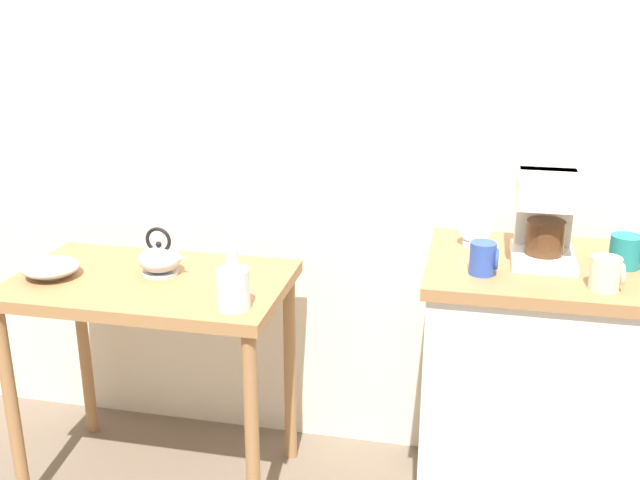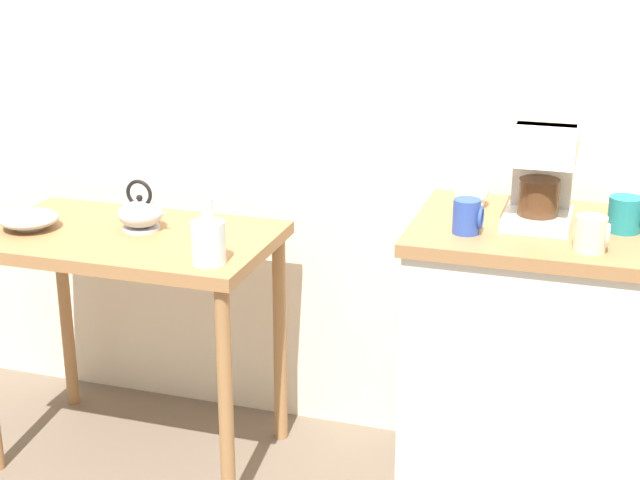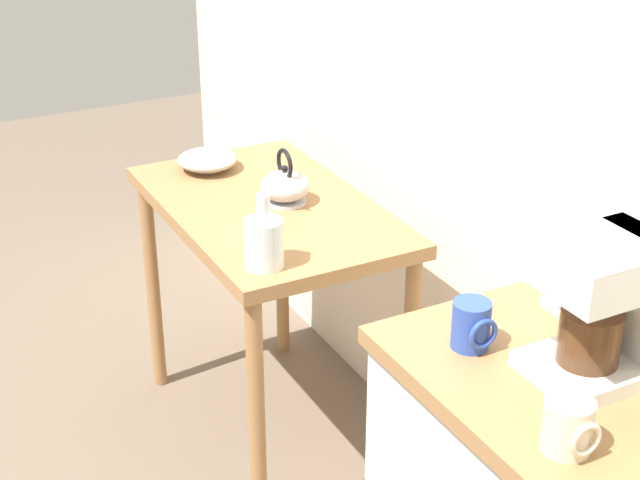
# 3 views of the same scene
# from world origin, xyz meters

# --- Properties ---
(back_wall) EXTENTS (4.40, 0.10, 2.80)m
(back_wall) POSITION_xyz_m (0.10, 0.41, 1.40)
(back_wall) COLOR beige
(back_wall) RESTS_ON ground_plane
(wooden_table) EXTENTS (0.89, 0.54, 0.77)m
(wooden_table) POSITION_xyz_m (-0.58, -0.02, 0.66)
(wooden_table) COLOR #9E7044
(wooden_table) RESTS_ON ground_plane
(kitchen_counter) EXTENTS (0.70, 0.54, 0.90)m
(kitchen_counter) POSITION_xyz_m (0.66, 0.03, 0.45)
(kitchen_counter) COLOR white
(kitchen_counter) RESTS_ON ground_plane
(bowl_stoneware) EXTENTS (0.18, 0.18, 0.06)m
(bowl_stoneware) POSITION_xyz_m (-0.90, -0.08, 0.80)
(bowl_stoneware) COLOR #9E998C
(bowl_stoneware) RESTS_ON wooden_table
(teakettle) EXTENTS (0.17, 0.14, 0.16)m
(teakettle) POSITION_xyz_m (-0.56, 0.02, 0.82)
(teakettle) COLOR #B2B5BA
(teakettle) RESTS_ON wooden_table
(glass_carafe_vase) EXTENTS (0.10, 0.10, 0.19)m
(glass_carafe_vase) POSITION_xyz_m (-0.24, -0.19, 0.84)
(glass_carafe_vase) COLOR silver
(glass_carafe_vase) RESTS_ON wooden_table
(coffee_maker) EXTENTS (0.18, 0.22, 0.26)m
(coffee_maker) POSITION_xyz_m (0.64, 0.06, 1.04)
(coffee_maker) COLOR white
(coffee_maker) RESTS_ON kitchen_counter
(mug_dark_teal) EXTENTS (0.09, 0.09, 0.10)m
(mug_dark_teal) POSITION_xyz_m (0.87, 0.05, 0.95)
(mug_dark_teal) COLOR teal
(mug_dark_teal) RESTS_ON kitchen_counter
(mug_blue) EXTENTS (0.08, 0.07, 0.09)m
(mug_blue) POSITION_xyz_m (0.47, -0.09, 0.95)
(mug_blue) COLOR #2D4CAD
(mug_blue) RESTS_ON kitchen_counter
(mug_small_cream) EXTENTS (0.09, 0.08, 0.09)m
(mug_small_cream) POSITION_xyz_m (0.79, -0.14, 0.95)
(mug_small_cream) COLOR beige
(mug_small_cream) RESTS_ON kitchen_counter
(table_clock) EXTENTS (0.10, 0.05, 0.12)m
(table_clock) POSITION_xyz_m (0.44, 0.14, 0.95)
(table_clock) COLOR #B2B5BA
(table_clock) RESTS_ON kitchen_counter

